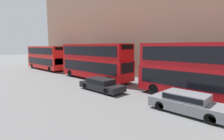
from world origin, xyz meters
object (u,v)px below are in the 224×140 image
Objects in this scene: bus_second_in_queue at (94,60)px; car_hatchback at (101,84)px; bus_third_in_queue at (46,57)px; pedestrian at (97,70)px; car_dark_sedan at (187,102)px; bus_leading at (203,69)px.

bus_second_in_queue reaches higher than car_hatchback.
bus_third_in_queue is 6.70× the size of pedestrian.
bus_second_in_queue is 1.05× the size of bus_third_in_queue.
bus_third_in_queue is 19.14m from car_hatchback.
pedestrian is at bearing 69.61° from car_dark_sedan.
car_dark_sedan is 16.62m from pedestrian.
bus_second_in_queue is 2.32× the size of car_hatchback.
car_hatchback is 9.40m from pedestrian.
car_dark_sedan reaches higher than car_hatchback.
pedestrian is (5.79, 7.40, 0.08)m from car_hatchback.
bus_third_in_queue reaches higher than car_hatchback.
car_dark_sedan is (-3.40, -26.93, -1.66)m from bus_third_in_queue.
bus_leading is 15.64m from pedestrian.
bus_second_in_queue reaches higher than car_dark_sedan.
bus_leading reaches higher than bus_third_in_queue.
bus_second_in_queue is at bearing 56.06° from car_hatchback.
car_hatchback is 3.04× the size of pedestrian.
bus_leading reaches higher than pedestrian.
car_dark_sedan is at bearing -104.42° from bus_second_in_queue.
bus_second_in_queue is (0.00, 13.00, 0.01)m from bus_leading.
bus_second_in_queue is at bearing -90.00° from bus_third_in_queue.
bus_leading is 3.85m from car_dark_sedan.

